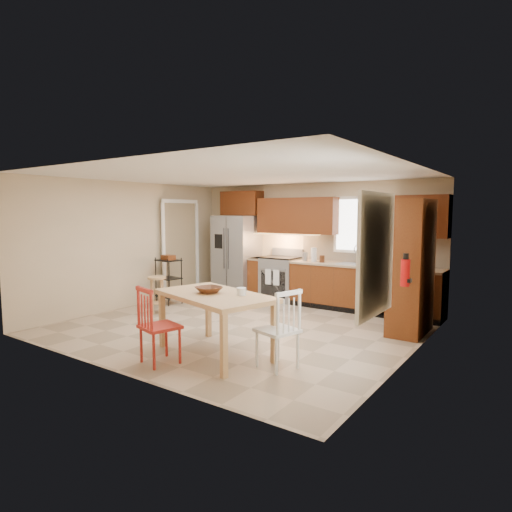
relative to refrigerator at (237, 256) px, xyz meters
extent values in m
plane|color=tan|center=(1.70, -2.12, -0.91)|extent=(5.50, 5.50, 0.00)
cube|color=silver|center=(1.70, -2.12, 1.59)|extent=(5.50, 5.00, 0.02)
cube|color=#CCB793|center=(1.70, 0.38, 0.34)|extent=(5.50, 0.02, 2.50)
cube|color=#CCB793|center=(1.70, -4.62, 0.34)|extent=(5.50, 0.02, 2.50)
cube|color=#CCB793|center=(-1.05, -2.12, 0.34)|extent=(0.02, 5.00, 2.50)
cube|color=#CCB793|center=(4.45, -2.12, 0.34)|extent=(0.02, 5.00, 2.50)
cube|color=gray|center=(0.00, 0.00, 0.00)|extent=(0.92, 0.75, 1.82)
cube|color=gray|center=(1.15, 0.06, -0.45)|extent=(0.76, 0.63, 0.92)
cube|color=#643212|center=(0.60, 0.08, -0.46)|extent=(0.30, 0.60, 0.90)
cube|color=#643212|center=(2.99, 0.08, -0.46)|extent=(2.92, 0.60, 0.90)
cube|color=black|center=(3.55, -0.22, -0.46)|extent=(0.60, 0.02, 0.78)
cube|color=beige|center=(2.99, 0.36, 0.27)|extent=(2.92, 0.03, 0.55)
cube|color=#55240E|center=(0.00, 0.20, 1.19)|extent=(1.00, 0.35, 0.55)
cube|color=#55240E|center=(1.45, 0.20, 0.92)|extent=(1.80, 0.35, 0.75)
cube|color=#55240E|center=(3.95, 0.20, 0.92)|extent=(1.00, 0.35, 0.75)
cube|color=white|center=(2.80, 0.35, 0.74)|extent=(1.12, 0.04, 1.12)
cube|color=gray|center=(2.80, 0.08, -0.05)|extent=(0.62, 0.46, 0.16)
cube|color=#FFBF66|center=(1.15, 0.17, 0.52)|extent=(1.60, 0.30, 0.01)
imported|color=#BD0D0D|center=(3.18, -0.02, 0.09)|extent=(0.09, 0.09, 0.19)
cylinder|color=silver|center=(1.95, 0.03, 0.13)|extent=(0.12, 0.12, 0.28)
cylinder|color=gray|center=(1.75, 0.03, 0.08)|extent=(0.11, 0.11, 0.18)
cylinder|color=#4D2814|center=(2.15, 0.00, 0.06)|extent=(0.10, 0.10, 0.14)
cube|color=#643212|center=(4.13, -0.93, 0.14)|extent=(0.50, 0.95, 2.10)
cylinder|color=#BD0D0D|center=(4.33, -1.98, 0.19)|extent=(0.12, 0.12, 0.36)
cube|color=white|center=(4.38, -3.27, 0.54)|extent=(0.04, 1.02, 1.32)
cube|color=#8C7A59|center=(-0.97, -0.82, 0.14)|extent=(0.04, 0.95, 2.10)
imported|color=#4D2814|center=(2.17, -3.45, -0.09)|extent=(0.41, 0.41, 0.08)
cylinder|color=silver|center=(2.64, -3.34, -0.06)|extent=(0.16, 0.16, 0.15)
camera|label=1|loc=(5.91, -7.71, 0.99)|focal=30.00mm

